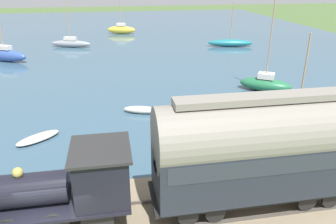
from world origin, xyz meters
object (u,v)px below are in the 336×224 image
at_px(rowboat_near_shore, 38,138).
at_px(rowboat_mid_harbor, 175,136).
at_px(sailboat_blue, 5,55).
at_px(passenger_coach, 259,147).
at_px(sailboat_yellow, 121,29).
at_px(rowboat_off_pier, 142,110).
at_px(sailboat_gray, 71,43).
at_px(sailboat_black, 296,123).
at_px(steam_locomotive, 68,184).
at_px(sailboat_green, 265,84).
at_px(sailboat_teal, 230,43).

distance_m(rowboat_near_shore, rowboat_mid_harbor, 8.14).
bearing_deg(rowboat_near_shore, sailboat_blue, -19.50).
xyz_separation_m(passenger_coach, sailboat_blue, (29.22, 16.94, -2.32)).
relative_size(passenger_coach, rowboat_mid_harbor, 3.12).
xyz_separation_m(sailboat_yellow, rowboat_near_shore, (-37.77, 6.67, -0.56)).
height_order(rowboat_off_pier, rowboat_near_shore, rowboat_off_pier).
height_order(sailboat_blue, rowboat_near_shore, sailboat_blue).
height_order(sailboat_yellow, rowboat_off_pier, sailboat_yellow).
height_order(sailboat_blue, sailboat_gray, sailboat_gray).
relative_size(passenger_coach, sailboat_blue, 1.04).
relative_size(sailboat_black, rowboat_off_pier, 2.26).
xyz_separation_m(steam_locomotive, sailboat_green, (14.40, -14.46, -1.67)).
bearing_deg(passenger_coach, sailboat_blue, 30.10).
bearing_deg(sailboat_green, rowboat_near_shore, 143.44).
bearing_deg(rowboat_mid_harbor, sailboat_blue, 6.46).
xyz_separation_m(passenger_coach, sailboat_gray, (36.08, 10.39, -2.49)).
height_order(sailboat_teal, rowboat_mid_harbor, sailboat_teal).
bearing_deg(sailboat_yellow, steam_locomotive, -168.59).
xyz_separation_m(passenger_coach, sailboat_yellow, (46.08, 3.12, -2.36)).
distance_m(steam_locomotive, sailboat_gray, 36.28).
bearing_deg(sailboat_green, sailboat_black, -158.19).
distance_m(passenger_coach, sailboat_gray, 37.63).
bearing_deg(rowboat_mid_harbor, passenger_coach, 166.08).
relative_size(passenger_coach, sailboat_teal, 1.31).
bearing_deg(sailboat_teal, sailboat_black, -179.10).
bearing_deg(sailboat_teal, rowboat_near_shore, 151.90).
relative_size(sailboat_gray, rowboat_mid_harbor, 3.41).
distance_m(sailboat_gray, sailboat_black, 33.59).
relative_size(sailboat_teal, rowboat_mid_harbor, 2.39).
relative_size(rowboat_off_pier, rowboat_mid_harbor, 1.03).
bearing_deg(passenger_coach, sailboat_yellow, 3.88).
xyz_separation_m(sailboat_black, rowboat_mid_harbor, (0.40, 7.52, -0.43)).
bearing_deg(sailboat_green, sailboat_yellow, 52.41).
relative_size(sailboat_teal, rowboat_off_pier, 2.31).
relative_size(sailboat_teal, sailboat_black, 1.02).
distance_m(steam_locomotive, sailboat_teal, 37.46).
xyz_separation_m(sailboat_teal, rowboat_off_pier, (-21.40, 14.39, -0.25)).
bearing_deg(rowboat_mid_harbor, steam_locomotive, 115.24).
distance_m(steam_locomotive, sailboat_blue, 30.89).
bearing_deg(steam_locomotive, sailboat_blue, 18.75).
distance_m(steam_locomotive, sailboat_yellow, 46.27).
bearing_deg(sailboat_blue, sailboat_green, -91.88).
distance_m(passenger_coach, sailboat_teal, 34.66).
distance_m(sailboat_blue, sailboat_gray, 9.49).
distance_m(passenger_coach, sailboat_blue, 33.85).
relative_size(sailboat_yellow, sailboat_green, 0.88).
distance_m(steam_locomotive, rowboat_off_pier, 12.10).
height_order(sailboat_green, sailboat_black, sailboat_green).
relative_size(sailboat_yellow, rowboat_off_pier, 2.42).
bearing_deg(rowboat_off_pier, sailboat_yellow, 18.14).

